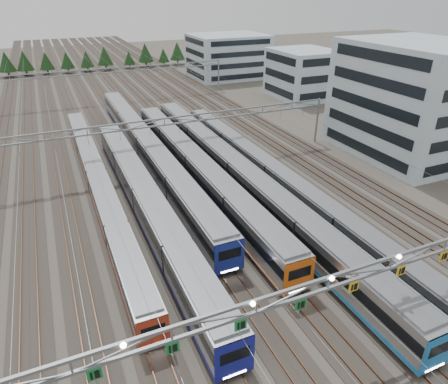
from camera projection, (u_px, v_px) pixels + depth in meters
name	position (u px, v px, depth m)	size (l,w,h in m)	color
ground	(317.00, 357.00, 30.71)	(400.00, 400.00, 0.00)	#47423A
track_bed	(105.00, 82.00, 111.31)	(54.00, 260.00, 5.42)	#2D2823
train_a	(98.00, 180.00, 54.23)	(2.57, 59.04, 3.34)	black
train_b	(146.00, 200.00, 48.52)	(3.09, 51.27, 4.03)	black
train_c	(147.00, 148.00, 64.03)	(3.18, 64.02, 4.15)	black
train_d	(196.00, 167.00, 57.14)	(3.18, 53.28, 4.15)	black
train_e	(238.00, 174.00, 55.17)	(3.15, 66.47, 4.11)	black
train_f	(273.00, 175.00, 55.41)	(2.70, 59.93, 3.52)	black
gantry_near	(329.00, 287.00, 27.34)	(56.36, 0.61, 8.08)	gray
gantry_mid	(165.00, 128.00, 60.29)	(56.36, 0.36, 8.00)	gray
gantry_far	(113.00, 74.00, 96.87)	(56.36, 0.36, 8.00)	gray
depot_bldg_south	(414.00, 100.00, 64.76)	(18.00, 22.00, 17.95)	#A8BCC8
depot_bldg_mid	(303.00, 74.00, 100.36)	(14.00, 16.00, 11.58)	#A8BCC8
depot_bldg_north	(228.00, 56.00, 122.72)	(22.00, 18.00, 12.51)	#A8BCC8
treeline	(108.00, 57.00, 133.98)	(106.40, 5.60, 7.02)	#332114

